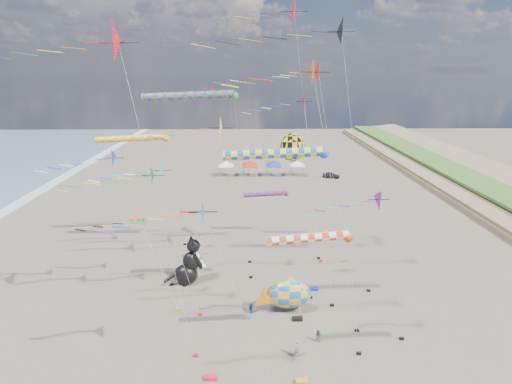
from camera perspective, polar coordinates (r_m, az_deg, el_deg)
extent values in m
cone|color=#15943D|center=(33.52, -13.52, 2.33)|extent=(1.95, 2.08, 2.15)
cylinder|color=#B2B2B2|center=(35.49, -10.61, -8.05)|extent=(2.75, 0.02, 13.26)
cube|color=black|center=(38.50, -7.97, -16.91)|extent=(0.36, 0.24, 0.20)
cone|color=purple|center=(31.13, 18.89, -0.38)|extent=(1.59, 1.70, 1.75)
cylinder|color=#B2B2B2|center=(33.82, 19.52, -10.66)|extent=(2.07, 0.02, 12.67)
cube|color=black|center=(37.37, 20.08, -19.07)|extent=(0.36, 0.24, 0.20)
cone|color=blue|center=(34.77, -18.34, 4.63)|extent=(1.69, 1.80, 1.86)
cylinder|color=#B2B2B2|center=(36.45, -14.51, -6.51)|extent=(3.69, 0.02, 14.55)
cube|color=black|center=(39.46, -11.02, -16.15)|extent=(0.36, 0.24, 0.20)
cone|color=red|center=(42.88, 7.45, 24.28)|extent=(2.77, 2.97, 3.06)
cylinder|color=#B2B2B2|center=(43.47, 8.45, 6.25)|extent=(2.59, 0.02, 27.00)
cube|color=black|center=(48.00, 9.28, -9.68)|extent=(0.36, 0.24, 0.20)
cone|color=black|center=(36.51, 12.62, 21.62)|extent=(2.38, 2.54, 2.62)
cylinder|color=#B2B2B2|center=(38.00, 14.35, 2.53)|extent=(4.02, 0.02, 24.66)
cube|color=black|center=(43.15, 15.76, -13.40)|extent=(0.36, 0.24, 0.20)
cone|color=red|center=(42.69, 9.37, 16.59)|extent=(2.52, 2.69, 2.78)
cylinder|color=#B2B2B2|center=(44.40, 11.09, 2.59)|extent=(3.77, 0.02, 21.33)
cube|color=black|center=(48.49, 12.57, -9.59)|extent=(0.36, 0.24, 0.20)
cone|color=red|center=(27.20, -17.51, 19.89)|extent=(2.68, 2.87, 2.96)
cylinder|color=#B2B2B2|center=(28.56, -12.61, -3.67)|extent=(2.97, 0.02, 23.20)
cube|color=black|center=(34.08, -8.65, -22.08)|extent=(0.36, 0.24, 0.20)
cone|color=blue|center=(23.70, -5.99, -3.17)|extent=(1.83, 1.96, 2.02)
cylinder|color=#B2B2B2|center=(26.66, -1.07, -16.74)|extent=(4.01, 0.02, 13.36)
cone|color=#FA591A|center=(29.61, 10.52, 16.59)|extent=(1.85, 1.98, 2.04)
cylinder|color=#B2B2B2|center=(31.89, 12.56, -3.18)|extent=(3.51, 0.02, 21.41)
cube|color=black|center=(37.25, 14.21, -18.62)|extent=(0.36, 0.24, 0.20)
cone|color=#FFF625|center=(38.88, -4.44, 9.26)|extent=(2.48, 2.66, 2.74)
cylinder|color=#B2B2B2|center=(40.73, -2.48, -2.13)|extent=(2.44, 0.02, 16.28)
cube|color=black|center=(44.01, -0.73, -12.05)|extent=(0.36, 0.24, 0.20)
cone|color=#26CADE|center=(46.65, -12.06, 3.21)|extent=(1.98, 2.12, 2.18)
cylinder|color=#B2B2B2|center=(47.87, -9.52, -2.95)|extent=(3.67, 0.02, 10.66)
cube|color=black|center=(49.65, -7.11, -8.63)|extent=(0.36, 0.24, 0.20)
cone|color=orange|center=(41.03, -15.06, -4.27)|extent=(1.60, 1.71, 1.76)
cylinder|color=#B2B2B2|center=(42.19, -13.47, -8.72)|extent=(1.87, 0.02, 7.01)
cube|color=black|center=(43.57, -11.93, -12.79)|extent=(0.36, 0.24, 0.20)
cone|color=#DC0640|center=(43.44, 7.38, 12.86)|extent=(1.74, 1.87, 1.92)
cylinder|color=#B2B2B2|center=(45.19, 8.20, 1.09)|extent=(2.03, 0.02, 18.44)
cube|color=black|center=(48.63, 8.92, -9.29)|extent=(0.36, 0.24, 0.20)
cylinder|color=#FFA115|center=(49.71, -17.38, 7.32)|extent=(8.16, 0.73, 0.73)
sphere|color=#FFA115|center=(48.74, -12.73, 7.49)|extent=(0.77, 0.77, 0.77)
cylinder|color=#B2B2B2|center=(50.16, -11.38, -0.25)|extent=(1.52, 0.02, 13.77)
cube|color=black|center=(52.41, -10.13, -7.34)|extent=(0.36, 0.24, 0.20)
cylinder|color=red|center=(28.86, 7.33, -6.54)|extent=(5.91, 0.67, 0.67)
sphere|color=red|center=(29.44, 13.06, -6.37)|extent=(0.70, 0.70, 0.70)
cylinder|color=#B2B2B2|center=(31.91, 13.80, -14.62)|extent=(1.52, 0.02, 10.02)
cube|color=black|center=(34.88, 14.47, -21.43)|extent=(0.36, 0.24, 0.20)
cylinder|color=red|center=(52.14, 1.27, -0.26)|extent=(5.59, 0.67, 0.67)
sphere|color=red|center=(52.33, 4.33, -0.24)|extent=(0.70, 0.70, 0.70)
cylinder|color=#B2B2B2|center=(53.37, 5.06, -3.31)|extent=(1.52, 0.02, 6.01)
cube|color=black|center=(54.53, 5.77, -6.16)|extent=(0.36, 0.24, 0.20)
cylinder|color=blue|center=(33.67, 2.54, 5.50)|extent=(8.50, 0.81, 0.81)
sphere|color=blue|center=(34.22, 9.70, 5.46)|extent=(0.86, 0.86, 0.86)
cylinder|color=#B2B2B2|center=(36.53, 10.28, -5.97)|extent=(1.52, 0.02, 14.78)
cube|color=black|center=(40.06, 10.81, -15.59)|extent=(0.36, 0.24, 0.20)
cylinder|color=#1B9721|center=(42.57, -9.68, 13.38)|extent=(9.47, 0.87, 0.87)
sphere|color=#1B9721|center=(42.16, -3.12, 13.55)|extent=(0.91, 0.91, 0.91)
cylinder|color=#B2B2B2|center=(43.75, -1.94, 1.08)|extent=(1.52, 0.02, 18.95)
cube|color=black|center=(47.19, -0.90, -9.93)|extent=(0.36, 0.24, 0.20)
ellipsoid|color=yellow|center=(37.19, 5.18, 6.34)|extent=(2.20, 0.40, 2.64)
cone|color=yellow|center=(37.05, 2.86, 6.35)|extent=(0.12, 1.80, 1.80)
cylinder|color=#B2B2B2|center=(38.40, 6.54, -4.75)|extent=(2.03, 2.03, 14.65)
cube|color=black|center=(40.90, 7.81, -14.68)|extent=(0.36, 0.24, 0.20)
ellipsoid|color=blue|center=(37.90, 4.69, -14.38)|extent=(4.43, 2.74, 2.76)
cone|color=orange|center=(37.74, 0.96, -14.46)|extent=(1.97, 0.67, 2.02)
cone|color=yellow|center=(37.22, 5.03, -12.56)|extent=(1.44, 0.50, 1.47)
cylinder|color=#B2B2B2|center=(38.20, 6.36, -16.14)|extent=(0.15, 1.04, 1.34)
cube|color=red|center=(38.09, 6.35, -17.26)|extent=(0.36, 0.24, 0.20)
imported|color=gray|center=(33.47, 5.88, -21.37)|extent=(0.65, 0.61, 1.50)
imported|color=#1C6F1B|center=(35.20, 8.90, -19.67)|extent=(0.67, 0.59, 1.14)
imported|color=#2259A3|center=(38.19, -0.73, -16.25)|extent=(0.63, 0.63, 1.07)
cube|color=#1318C4|center=(42.23, 8.22, -13.53)|extent=(0.90, 0.44, 0.30)
cube|color=black|center=(37.67, 5.91, -17.58)|extent=(0.90, 0.44, 0.30)
cube|color=orange|center=(31.75, 6.58, -25.34)|extent=(0.90, 0.44, 0.30)
cube|color=red|center=(32.05, -6.52, -24.85)|extent=(0.90, 0.44, 0.30)
cube|color=white|center=(84.19, -4.30, 3.77)|extent=(3.00, 3.00, 0.15)
pyramid|color=white|center=(83.96, -4.32, 4.47)|extent=(4.20, 4.20, 1.00)
cylinder|color=#999999|center=(83.28, -5.22, 2.78)|extent=(0.08, 0.08, 2.20)
cylinder|color=#999999|center=(83.14, -3.43, 2.80)|extent=(0.08, 0.08, 2.20)
cylinder|color=#999999|center=(85.80, -5.11, 3.21)|extent=(0.08, 0.08, 2.20)
cylinder|color=#999999|center=(85.66, -3.37, 3.23)|extent=(0.08, 0.08, 2.20)
cube|color=red|center=(84.07, -0.89, 3.80)|extent=(3.00, 3.00, 0.15)
pyramid|color=red|center=(83.84, -0.89, 4.50)|extent=(4.20, 4.20, 1.00)
cylinder|color=#999999|center=(83.09, -1.78, 2.81)|extent=(0.08, 0.08, 2.20)
cylinder|color=#999999|center=(83.10, 0.02, 2.83)|extent=(0.08, 0.08, 2.20)
cylinder|color=#999999|center=(85.61, -1.76, 3.24)|extent=(0.08, 0.08, 2.20)
cylinder|color=#999999|center=(85.62, -0.02, 3.25)|extent=(0.08, 0.08, 2.20)
cube|color=#1237B8|center=(84.25, 2.52, 3.81)|extent=(3.00, 3.00, 0.15)
pyramid|color=#1237B8|center=(84.02, 2.53, 4.51)|extent=(4.20, 4.20, 1.00)
cylinder|color=#999999|center=(83.19, 1.67, 2.83)|extent=(0.08, 0.08, 2.20)
cylinder|color=#999999|center=(83.36, 3.46, 2.84)|extent=(0.08, 0.08, 2.20)
cylinder|color=#999999|center=(85.71, 1.59, 3.26)|extent=(0.08, 0.08, 2.20)
cylinder|color=#999999|center=(85.88, 3.32, 3.26)|extent=(0.08, 0.08, 2.20)
cube|color=white|center=(84.73, 5.90, 3.81)|extent=(3.00, 3.00, 0.15)
pyramid|color=white|center=(84.49, 5.93, 4.50)|extent=(4.20, 4.20, 1.00)
cylinder|color=#999999|center=(83.59, 5.10, 2.84)|extent=(0.08, 0.08, 2.20)
cylinder|color=#999999|center=(83.92, 6.87, 2.84)|extent=(0.08, 0.08, 2.20)
cylinder|color=#999999|center=(86.10, 4.92, 3.27)|extent=(0.08, 0.08, 2.20)
cylinder|color=#999999|center=(86.42, 6.63, 3.27)|extent=(0.08, 0.08, 2.20)
imported|color=#26262D|center=(84.34, 10.67, 2.39)|extent=(3.78, 2.40, 1.20)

